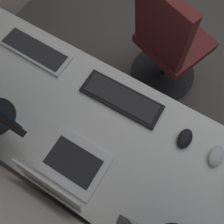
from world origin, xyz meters
TOP-DOWN VIEW (x-y plane):
  - floor_plane at (0.00, 0.00)m, footprint 4.59×4.59m
  - desk at (0.30, 1.54)m, footprint 2.00×0.69m
  - drawer_pedestal at (0.29, 1.57)m, footprint 0.40×0.51m
  - laptop_leftmost at (0.37, 1.78)m, footprint 0.30×0.27m
  - keyboard_main at (0.90, 1.33)m, footprint 0.42×0.14m
  - keyboard_spare at (0.34, 1.34)m, footprint 0.42×0.15m
  - mouse_main at (-0.02, 1.36)m, footprint 0.06×0.10m
  - mouse_spare at (-0.17, 1.36)m, footprint 0.06×0.10m
  - office_chair at (0.33, 0.71)m, footprint 0.56×0.60m

SIDE VIEW (x-z plane):
  - floor_plane at x=0.00m, z-range 0.00..0.00m
  - drawer_pedestal at x=0.29m, z-range 0.00..0.69m
  - office_chair at x=0.33m, z-range -0.03..0.94m
  - desk at x=0.30m, z-range 0.30..1.03m
  - keyboard_main at x=0.90m, z-range 0.73..0.75m
  - keyboard_spare at x=0.34m, z-range 0.73..0.75m
  - mouse_main at x=-0.02m, z-range 0.73..0.76m
  - mouse_spare at x=-0.17m, z-range 0.73..0.76m
  - laptop_leftmost at x=0.37m, z-range 0.67..0.90m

